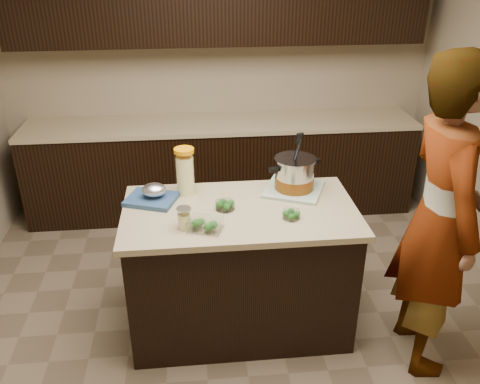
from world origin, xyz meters
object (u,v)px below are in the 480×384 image
object	(u,v)px
island	(240,269)
stock_pot	(295,175)
person	(440,220)
lemonade_pitcher	(185,173)

from	to	relation	value
island	stock_pot	bearing A→B (deg)	30.31
island	person	size ratio (longest dim) A/B	0.75
island	lemonade_pitcher	world-z (taller)	lemonade_pitcher
lemonade_pitcher	stock_pot	bearing A→B (deg)	-2.55
person	lemonade_pitcher	bearing A→B (deg)	69.63
lemonade_pitcher	person	distance (m)	1.57
island	lemonade_pitcher	size ratio (longest dim) A/B	4.68
lemonade_pitcher	person	world-z (taller)	person
lemonade_pitcher	person	xyz separation A→B (m)	(1.44, -0.63, -0.08)
stock_pot	lemonade_pitcher	size ratio (longest dim) A/B	1.24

